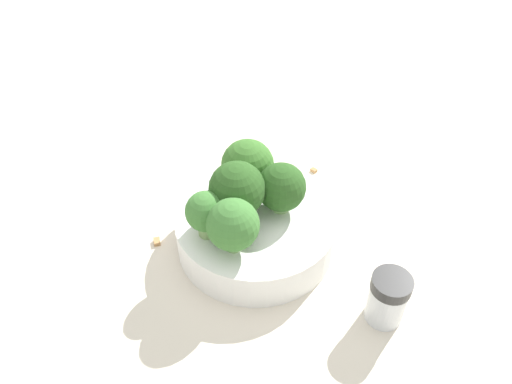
% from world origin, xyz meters
% --- Properties ---
extents(ground_plane, '(3.00, 3.00, 0.00)m').
position_xyz_m(ground_plane, '(0.00, 0.00, 0.00)').
color(ground_plane, beige).
extents(bowl, '(0.17, 0.17, 0.04)m').
position_xyz_m(bowl, '(0.00, 0.00, 0.02)').
color(bowl, white).
rests_on(bowl, ground_plane).
extents(broccoli_floret_0, '(0.06, 0.06, 0.07)m').
position_xyz_m(broccoli_floret_0, '(0.01, 0.01, 0.08)').
color(broccoli_floret_0, '#7A9E5B').
rests_on(broccoli_floret_0, bowl).
extents(broccoli_floret_1, '(0.04, 0.04, 0.05)m').
position_xyz_m(broccoli_floret_1, '(0.02, 0.05, 0.07)').
color(broccoli_floret_1, '#7A9E5B').
rests_on(broccoli_floret_1, bowl).
extents(broccoli_floret_2, '(0.06, 0.06, 0.06)m').
position_xyz_m(broccoli_floret_2, '(0.04, -0.03, 0.07)').
color(broccoli_floret_2, '#84AD66').
rests_on(broccoli_floret_2, bowl).
extents(broccoli_floret_3, '(0.05, 0.05, 0.06)m').
position_xyz_m(broccoli_floret_3, '(-0.01, -0.03, 0.07)').
color(broccoli_floret_3, '#8EB770').
rests_on(broccoli_floret_3, bowl).
extents(broccoli_floret_4, '(0.05, 0.05, 0.06)m').
position_xyz_m(broccoli_floret_4, '(-0.01, 0.05, 0.08)').
color(broccoli_floret_4, '#84AD66').
rests_on(broccoli_floret_4, bowl).
extents(pepper_shaker, '(0.04, 0.04, 0.06)m').
position_xyz_m(pepper_shaker, '(-0.16, 0.00, 0.03)').
color(pepper_shaker, silver).
rests_on(pepper_shaker, ground_plane).
extents(almond_crumb_0, '(0.01, 0.01, 0.01)m').
position_xyz_m(almond_crumb_0, '(0.10, 0.01, 0.00)').
color(almond_crumb_0, '#AD7F4C').
rests_on(almond_crumb_0, ground_plane).
extents(almond_crumb_1, '(0.01, 0.01, 0.01)m').
position_xyz_m(almond_crumb_1, '(0.11, -0.07, 0.00)').
color(almond_crumb_1, tan).
rests_on(almond_crumb_1, ground_plane).
extents(almond_crumb_2, '(0.01, 0.01, 0.01)m').
position_xyz_m(almond_crumb_2, '(0.02, -0.14, 0.00)').
color(almond_crumb_2, '#AD7F4C').
rests_on(almond_crumb_2, ground_plane).
extents(almond_crumb_3, '(0.01, 0.01, 0.01)m').
position_xyz_m(almond_crumb_3, '(0.09, 0.07, 0.00)').
color(almond_crumb_3, '#AD7F4C').
rests_on(almond_crumb_3, ground_plane).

